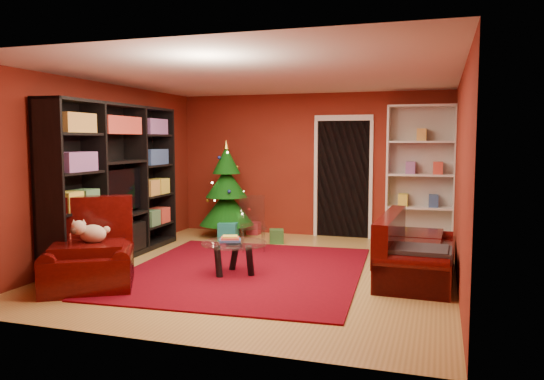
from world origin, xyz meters
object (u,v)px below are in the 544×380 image
(media_unit, at_px, (116,182))
(gift_box_red, at_px, (254,228))
(armchair, at_px, (89,252))
(acrylic_chair, at_px, (253,227))
(sofa, at_px, (418,246))
(coffee_table, at_px, (234,258))
(christmas_tree, at_px, (227,190))
(rug, at_px, (245,271))
(gift_box_teal, at_px, (228,231))
(gift_box_green, at_px, (277,236))
(white_bookshelf, at_px, (421,175))
(dog, at_px, (93,234))

(media_unit, height_order, gift_box_red, media_unit)
(armchair, bearing_deg, acrylic_chair, 35.31)
(sofa, xyz_separation_m, coffee_table, (-2.27, -0.59, -0.19))
(christmas_tree, bearing_deg, sofa, -30.00)
(gift_box_red, height_order, acrylic_chair, acrylic_chair)
(acrylic_chair, bearing_deg, armchair, -138.50)
(rug, xyz_separation_m, gift_box_teal, (-1.05, 1.99, 0.15))
(gift_box_green, distance_m, coffee_table, 2.24)
(white_bookshelf, relative_size, armchair, 2.19)
(media_unit, xyz_separation_m, gift_box_teal, (1.03, 1.82, -0.98))
(armchair, relative_size, dog, 2.74)
(coffee_table, distance_m, acrylic_chair, 1.52)
(media_unit, distance_m, armchair, 1.72)
(gift_box_red, relative_size, acrylic_chair, 0.29)
(gift_box_teal, relative_size, sofa, 0.16)
(christmas_tree, distance_m, armchair, 3.66)
(gift_box_red, bearing_deg, sofa, -37.46)
(white_bookshelf, bearing_deg, sofa, -89.33)
(coffee_table, xyz_separation_m, acrylic_chair, (-0.28, 1.48, 0.17))
(rug, height_order, white_bookshelf, white_bookshelf)
(rug, distance_m, gift_box_green, 2.02)
(rug, bearing_deg, acrylic_chair, 104.89)
(gift_box_teal, bearing_deg, sofa, -26.55)
(rug, height_order, dog, dog)
(coffee_table, relative_size, acrylic_chair, 1.08)
(sofa, bearing_deg, rug, 101.23)
(acrylic_chair, bearing_deg, gift_box_green, 54.39)
(coffee_table, bearing_deg, gift_box_red, 104.89)
(white_bookshelf, bearing_deg, acrylic_chair, -149.61)
(gift_box_green, bearing_deg, gift_box_red, 134.01)
(gift_box_teal, relative_size, coffee_table, 0.37)
(white_bookshelf, relative_size, coffee_table, 2.83)
(dog, bearing_deg, christmas_tree, 56.00)
(rug, bearing_deg, christmas_tree, 117.69)
(dog, xyz_separation_m, sofa, (3.70, 1.57, -0.22))
(rug, distance_m, sofa, 2.28)
(sofa, relative_size, coffee_table, 2.27)
(rug, relative_size, sofa, 1.85)
(rug, bearing_deg, dog, -140.70)
(media_unit, relative_size, gift_box_red, 13.05)
(armchair, height_order, sofa, armchair)
(white_bookshelf, relative_size, sofa, 1.25)
(rug, bearing_deg, gift_box_red, 107.23)
(gift_box_teal, xyz_separation_m, gift_box_green, (0.88, 0.02, -0.04))
(gift_box_green, bearing_deg, rug, -85.04)
(rug, bearing_deg, armchair, -139.50)
(white_bookshelf, bearing_deg, dog, -133.35)
(rug, relative_size, dog, 8.91)
(dog, bearing_deg, media_unit, 83.43)
(coffee_table, bearing_deg, gift_box_green, 92.99)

